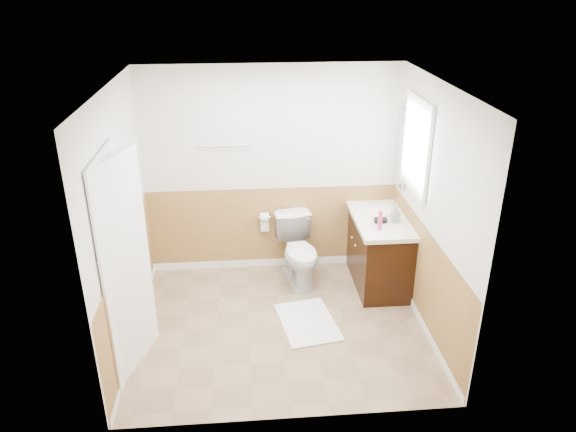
{
  "coord_description": "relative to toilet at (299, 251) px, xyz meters",
  "views": [
    {
      "loc": [
        -0.32,
        -4.71,
        3.4
      ],
      "look_at": [
        0.1,
        0.25,
        1.15
      ],
      "focal_mm": 33.79,
      "sensor_mm": 36.0,
      "label": 1
    }
  ],
  "objects": [
    {
      "name": "mirror_panel",
      "position": [
        1.19,
        0.2,
        1.16
      ],
      "size": [
        0.02,
        0.35,
        0.9
      ],
      "primitive_type": "cube",
      "color": "silver",
      "rests_on": "wall_right"
    },
    {
      "name": "toilet",
      "position": [
        0.0,
        0.0,
        0.0
      ],
      "size": [
        0.56,
        0.83,
        0.79
      ],
      "primitive_type": "imported",
      "rotation": [
        0.0,
        0.0,
        0.17
      ],
      "color": "silver",
      "rests_on": "floor"
    },
    {
      "name": "hair_dryer_handle",
      "position": [
        0.84,
        -0.19,
        0.46
      ],
      "size": [
        0.03,
        0.03,
        0.07
      ],
      "primitive_type": "cylinder",
      "color": "black",
      "rests_on": "countertop"
    },
    {
      "name": "lotion_bottle",
      "position": [
        0.82,
        -0.43,
        0.57
      ],
      "size": [
        0.05,
        0.05,
        0.22
      ],
      "primitive_type": "cylinder",
      "color": "#D4366C",
      "rests_on": "countertop"
    },
    {
      "name": "tp_roll",
      "position": [
        -0.39,
        0.33,
        0.31
      ],
      "size": [
        0.1,
        0.11,
        0.11
      ],
      "primitive_type": "cylinder",
      "rotation": [
        0.0,
        1.57,
        0.0
      ],
      "color": "white",
      "rests_on": "tp_holder_bar"
    },
    {
      "name": "door",
      "position": [
        -1.69,
        -1.35,
        0.63
      ],
      "size": [
        0.29,
        0.78,
        2.04
      ],
      "primitive_type": "cube",
      "rotation": [
        0.0,
        0.0,
        -0.31
      ],
      "color": "white",
      "rests_on": "wall_left"
    },
    {
      "name": "floor",
      "position": [
        -0.29,
        -0.9,
        -0.39
      ],
      "size": [
        3.0,
        3.0,
        0.0
      ],
      "primitive_type": "plane",
      "color": "#8C7051",
      "rests_on": "ground"
    },
    {
      "name": "tp_holder_bar",
      "position": [
        -0.39,
        0.33,
        0.31
      ],
      "size": [
        0.14,
        0.02,
        0.02
      ],
      "primitive_type": "cylinder",
      "rotation": [
        0.0,
        1.57,
        0.0
      ],
      "color": "silver",
      "rests_on": "wall_back"
    },
    {
      "name": "countertop",
      "position": [
        0.91,
        -0.1,
        0.43
      ],
      "size": [
        0.6,
        1.15,
        0.05
      ],
      "primitive_type": "cube",
      "color": "white",
      "rests_on": "vanity_cabinet"
    },
    {
      "name": "soap_dispenser",
      "position": [
        1.04,
        -0.25,
        0.55
      ],
      "size": [
        0.08,
        0.09,
        0.18
      ],
      "primitive_type": "imported",
      "rotation": [
        0.0,
        0.0,
        0.01
      ],
      "color": "gray",
      "rests_on": "countertop"
    },
    {
      "name": "vanity_cabinet",
      "position": [
        0.92,
        -0.1,
        0.01
      ],
      "size": [
        0.55,
        1.1,
        0.8
      ],
      "primitive_type": "cube",
      "color": "black",
      "rests_on": "floor"
    },
    {
      "name": "hair_dryer_body",
      "position": [
        0.87,
        -0.26,
        0.49
      ],
      "size": [
        0.14,
        0.07,
        0.07
      ],
      "primitive_type": "cylinder",
      "rotation": [
        0.0,
        1.57,
        0.0
      ],
      "color": "black",
      "rests_on": "countertop"
    },
    {
      "name": "vanity_knob_left",
      "position": [
        0.62,
        -0.2,
        0.16
      ],
      "size": [
        0.03,
        0.03,
        0.03
      ],
      "primitive_type": "sphere",
      "color": "#BABBC1",
      "rests_on": "vanity_cabinet"
    },
    {
      "name": "ceiling",
      "position": [
        -0.29,
        -0.9,
        2.11
      ],
      "size": [
        3.0,
        3.0,
        0.0
      ],
      "primitive_type": "plane",
      "rotation": [
        3.14,
        0.0,
        0.0
      ],
      "color": "white",
      "rests_on": "floor"
    },
    {
      "name": "vanity_knob_right",
      "position": [
        0.62,
        -0.0,
        0.16
      ],
      "size": [
        0.03,
        0.03,
        0.03
      ],
      "primitive_type": "sphere",
      "color": "#B6B6BC",
      "rests_on": "vanity_cabinet"
    },
    {
      "name": "wainscot_left",
      "position": [
        -1.78,
        -0.9,
        0.11
      ],
      "size": [
        0.0,
        2.6,
        2.6
      ],
      "primitive_type": "plane",
      "rotation": [
        1.57,
        0.0,
        1.57
      ],
      "color": "#A07B40",
      "rests_on": "floor"
    },
    {
      "name": "bath_mat",
      "position": [
        0.0,
        -0.88,
        -0.38
      ],
      "size": [
        0.68,
        0.88,
        0.02
      ],
      "primitive_type": "cube",
      "rotation": [
        0.0,
        0.0,
        0.17
      ],
      "color": "white",
      "rests_on": "floor"
    },
    {
      "name": "wall_right",
      "position": [
        1.21,
        -0.9,
        0.86
      ],
      "size": [
        0.0,
        3.0,
        3.0
      ],
      "primitive_type": "plane",
      "rotation": [
        1.57,
        0.0,
        -1.57
      ],
      "color": "silver",
      "rests_on": "floor"
    },
    {
      "name": "door_frame",
      "position": [
        -1.76,
        -1.35,
        0.64
      ],
      "size": [
        0.02,
        0.92,
        2.1
      ],
      "primitive_type": "cube",
      "color": "white",
      "rests_on": "wall_left"
    },
    {
      "name": "door_knob",
      "position": [
        -1.63,
        -1.02,
        0.56
      ],
      "size": [
        0.06,
        0.06,
        0.06
      ],
      "primitive_type": "sphere",
      "color": "silver",
      "rests_on": "door"
    },
    {
      "name": "tp_sheet",
      "position": [
        -0.39,
        0.33,
        0.2
      ],
      "size": [
        0.1,
        0.01,
        0.16
      ],
      "primitive_type": "cube",
      "color": "white",
      "rests_on": "tp_roll"
    },
    {
      "name": "wall_left",
      "position": [
        -1.79,
        -0.9,
        0.86
      ],
      "size": [
        0.0,
        3.0,
        3.0
      ],
      "primitive_type": "plane",
      "rotation": [
        1.57,
        0.0,
        1.57
      ],
      "color": "silver",
      "rests_on": "floor"
    },
    {
      "name": "towel_bar",
      "position": [
        -0.84,
        0.35,
        1.21
      ],
      "size": [
        0.62,
        0.02,
        0.02
      ],
      "primitive_type": "cylinder",
      "rotation": [
        0.0,
        1.57,
        0.0
      ],
      "color": "silver",
      "rests_on": "wall_back"
    },
    {
      "name": "wainscot_right",
      "position": [
        1.2,
        -0.9,
        0.11
      ],
      "size": [
        0.0,
        2.6,
        2.6
      ],
      "primitive_type": "plane",
      "rotation": [
        1.57,
        0.0,
        -1.57
      ],
      "color": "#A07B40",
      "rests_on": "floor"
    },
    {
      "name": "window_frame",
      "position": [
        1.18,
        -0.31,
        1.36
      ],
      "size": [
        0.04,
        0.8,
        1.0
      ],
      "primitive_type": "cube",
      "color": "white",
      "rests_on": "wall_right"
    },
    {
      "name": "window_glass",
      "position": [
        1.2,
        -0.31,
        1.36
      ],
      "size": [
        0.01,
        0.7,
        0.9
      ],
      "primitive_type": "cube",
      "color": "white",
      "rests_on": "wall_right"
    },
    {
      "name": "wall_back",
      "position": [
        -0.29,
        0.4,
        0.86
      ],
      "size": [
        3.0,
        0.0,
        3.0
      ],
      "primitive_type": "plane",
      "rotation": [
        1.57,
        0.0,
        0.0
      ],
      "color": "silver",
      "rests_on": "floor"
    },
    {
      "name": "wainscot_back",
      "position": [
        -0.29,
        0.39,
        0.11
      ],
      "size": [
        3.0,
        0.0,
        3.0
      ],
      "primitive_type": "plane",
      "rotation": [
        1.57,
        0.0,
        0.0
      ],
      "color": "#A07B40",
      "rests_on": "floor"
    },
    {
      "name": "faucet",
      "position": [
        1.1,
        0.05,
        0.53
      ],
      "size": [
        0.02,
        0.02,
        0.14
      ],
      "primitive_type": "cylinder",
      "color": "silver",
      "rests_on": "countertop"
    },
    {
      "name": "wainscot_front",
      "position": [
        -0.29,
        -2.19,
        0.11
      ],
      "size": [
        3.0,
        0.0,
        3.0
      ],
      "primitive_type": "plane",
      "rotation": [
        -1.57,
        0.0,
        0.0
      ],
      "color": "#A07B40",
      "rests_on": "floor"
    },
    {
      "name": "wall_front",
      "position": [
        -0.29,
        -2.2,
        0.86
      ],
      "size": [
        3.0,
        0.0,
        3.0
      ],
      "primitive_type": "plane",
      "rotation": [
        -1.57,
        0.0,
        0.0
      ],
      "color": "silver",
      "rests_on": "floor"
    },
    {
      "name": "sink_basin",
      "position": [
        0.92,
        0.05,
        0.47
      ],
      "size": [
        0.36,
        0.36,
        0.02
      ],
      "primitive_type": "cylinder",
      "color": "white",
      "rests_on": "countertop"
    }
  ]
}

